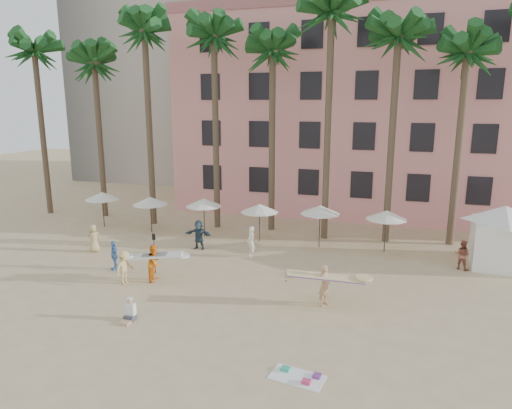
{
  "coord_description": "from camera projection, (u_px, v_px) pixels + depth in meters",
  "views": [
    {
      "loc": [
        7.33,
        -15.32,
        9.0
      ],
      "look_at": [
        0.76,
        6.0,
        4.0
      ],
      "focal_mm": 32.0,
      "sensor_mm": 36.0,
      "label": 1
    }
  ],
  "objects": [
    {
      "name": "seated_man",
      "position": [
        130.0,
        313.0,
        19.19
      ],
      "size": [
        0.43,
        0.76,
        0.98
      ],
      "color": "#3F3F4C",
      "rests_on": "ground"
    },
    {
      "name": "beach_towel",
      "position": [
        299.0,
        376.0,
        15.27
      ],
      "size": [
        1.93,
        1.26,
        0.14
      ],
      "color": "white",
      "rests_on": "ground"
    },
    {
      "name": "carrier_white",
      "position": [
        155.0,
        262.0,
        23.41
      ],
      "size": [
        2.93,
        1.56,
        1.91
      ],
      "color": "orange",
      "rests_on": "ground"
    },
    {
      "name": "beachgoers",
      "position": [
        202.0,
        247.0,
        26.21
      ],
      "size": [
        22.25,
        8.33,
        1.87
      ],
      "color": "#D9B574",
      "rests_on": "ground"
    },
    {
      "name": "paddle",
      "position": [
        154.0,
        248.0,
        24.28
      ],
      "size": [
        0.18,
        0.04,
        2.23
      ],
      "color": "black",
      "rests_on": "ground"
    },
    {
      "name": "carrier_yellow",
      "position": [
        325.0,
        283.0,
        20.5
      ],
      "size": [
        3.55,
        1.55,
        1.93
      ],
      "color": "tan",
      "rests_on": "ground"
    },
    {
      "name": "ground",
      "position": [
        194.0,
        331.0,
        18.36
      ],
      "size": [
        120.0,
        120.0,
        0.0
      ],
      "primitive_type": "plane",
      "color": "#D1B789",
      "rests_on": "ground"
    },
    {
      "name": "pink_hotel",
      "position": [
        395.0,
        115.0,
        38.85
      ],
      "size": [
        35.0,
        14.0,
        16.0
      ],
      "primitive_type": "cube",
      "color": "pink",
      "rests_on": "ground"
    },
    {
      "name": "umbrella_row",
      "position": [
        231.0,
        205.0,
        30.37
      ],
      "size": [
        22.5,
        2.7,
        2.73
      ],
      "color": "#332B23",
      "rests_on": "ground"
    },
    {
      "name": "palm_row",
      "position": [
        293.0,
        40.0,
        29.37
      ],
      "size": [
        44.4,
        5.4,
        16.3
      ],
      "color": "brown",
      "rests_on": "ground"
    },
    {
      "name": "cabana",
      "position": [
        503.0,
        231.0,
        25.17
      ],
      "size": [
        4.77,
        4.77,
        3.5
      ],
      "color": "white",
      "rests_on": "ground"
    }
  ]
}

